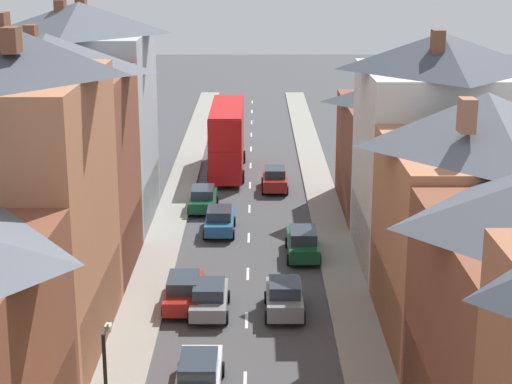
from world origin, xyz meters
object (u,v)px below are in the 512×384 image
Objects in this scene: double_decker_bus_lead at (230,138)px; car_near_silver at (206,198)px; car_mid_white at (202,375)px; car_mid_black at (287,297)px; car_far_grey at (223,220)px; car_near_blue at (212,298)px; car_parked_left_b at (187,290)px; car_parked_left_a at (278,179)px; car_parked_right_a at (306,243)px.

double_decker_bus_lead is 2.50× the size of car_near_silver.
car_near_silver is 24.72m from car_mid_white.
car_mid_black is 12.70m from car_far_grey.
car_mid_black reaches higher than car_near_blue.
car_parked_left_b is at bearing 169.52° from car_mid_black.
car_parked_left_a reaches higher than car_mid_black.
car_parked_left_a is at bearing 44.86° from car_near_silver.
car_near_silver is 0.99× the size of car_mid_white.
car_parked_left_a reaches higher than car_parked_right_a.
car_parked_left_a is 0.97× the size of car_far_grey.
double_decker_bus_lead is 2.44× the size of car_parked_left_b.
car_parked_right_a is at bearing -55.64° from car_near_silver.
car_parked_left_a is (3.61, -5.05, -1.96)m from double_decker_bus_lead.
car_mid_black reaches higher than car_mid_white.
car_near_blue is 3.60m from car_mid_black.
car_mid_white is at bearing -81.39° from car_parked_left_b.
car_parked_left_a is at bearing -54.45° from double_decker_bus_lead.
car_mid_black reaches higher than car_near_silver.
car_parked_right_a is 1.10× the size of car_far_grey.
car_mid_black is 0.87× the size of car_parked_left_b.
car_parked_left_a is 1.05× the size of car_mid_black.
car_near_blue is 16.99m from car_near_silver.
car_parked_left_b is (-1.29, -26.03, -2.00)m from double_decker_bus_lead.
car_parked_left_a is 14.00m from car_parked_right_a.
car_parked_left_a is 29.78m from car_mid_white.
car_near_blue is 0.93× the size of car_near_silver.
car_parked_left_a is at bearing 95.33° from car_parked_right_a.
car_parked_right_a reaches higher than car_parked_left_b.
double_decker_bus_lead reaches higher than car_near_silver.
double_decker_bus_lead is 27.25m from car_mid_black.
car_near_silver is (-1.29, -9.93, -2.00)m from double_decker_bus_lead.
car_near_silver is 16.10m from car_parked_left_b.
car_near_silver is 6.91m from car_parked_left_a.
car_parked_left_a is 21.88m from car_mid_black.
double_decker_bus_lead is 2.37× the size of car_parked_right_a.
double_decker_bus_lead is at bearing 125.55° from car_parked_left_a.
double_decker_bus_lead reaches higher than car_mid_white.
car_parked_left_b is 1.01× the size of car_mid_white.
car_mid_black is 0.88× the size of car_mid_white.
car_near_silver is at bearing 90.00° from car_parked_left_b.
car_parked_left_a reaches higher than car_far_grey.
car_mid_white is at bearing -90.00° from car_far_grey.
car_parked_right_a is at bearing -75.51° from double_decker_bus_lead.
car_far_grey is at bearing -110.35° from car_parked_left_a.
car_far_grey is at bearing 106.47° from car_mid_black.
car_parked_right_a reaches higher than car_mid_white.
car_parked_right_a is at bearing 48.61° from car_parked_left_b.
car_far_grey is at bearing -74.93° from car_near_silver.
double_decker_bus_lead is 19.72m from car_parked_right_a.
double_decker_bus_lead reaches higher than car_mid_black.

